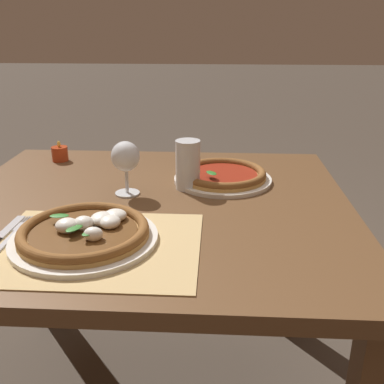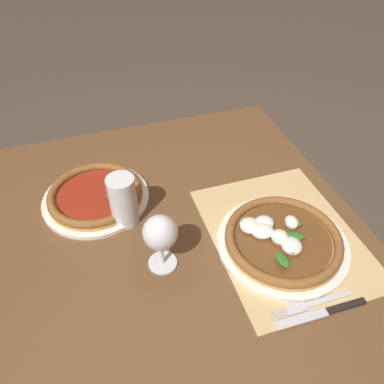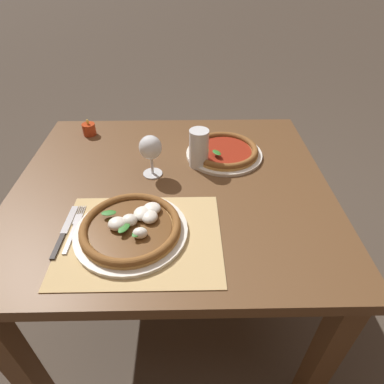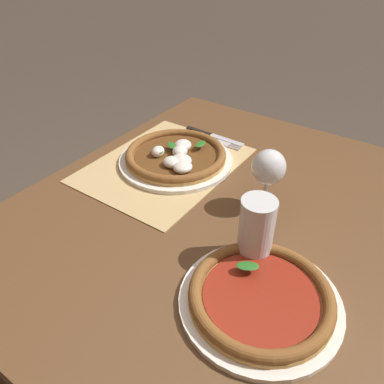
% 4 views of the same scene
% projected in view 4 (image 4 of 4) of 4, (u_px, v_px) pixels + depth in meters
% --- Properties ---
extents(ground_plane, '(24.00, 24.00, 0.00)m').
position_uv_depth(ground_plane, '(218.00, 372.00, 1.34)').
color(ground_plane, '#473D33').
extents(dining_table, '(1.10, 0.99, 0.74)m').
position_uv_depth(dining_table, '(228.00, 245.00, 0.97)').
color(dining_table, brown).
rests_on(dining_table, ground).
extents(paper_placemat, '(0.46, 0.36, 0.00)m').
position_uv_depth(paper_placemat, '(165.00, 165.00, 1.08)').
color(paper_placemat, tan).
rests_on(paper_placemat, dining_table).
extents(pizza_near, '(0.33, 0.33, 0.05)m').
position_uv_depth(pizza_near, '(176.00, 156.00, 1.08)').
color(pizza_near, silver).
rests_on(pizza_near, paper_placemat).
extents(pizza_far, '(0.30, 0.30, 0.04)m').
position_uv_depth(pizza_far, '(261.00, 297.00, 0.68)').
color(pizza_far, silver).
rests_on(pizza_far, dining_table).
extents(wine_glass, '(0.08, 0.08, 0.16)m').
position_uv_depth(wine_glass, '(268.00, 170.00, 0.87)').
color(wine_glass, silver).
rests_on(wine_glass, dining_table).
extents(pint_glass, '(0.07, 0.07, 0.15)m').
position_uv_depth(pint_glass, '(256.00, 231.00, 0.75)').
color(pint_glass, silver).
rests_on(pint_glass, dining_table).
extents(fork, '(0.02, 0.20, 0.00)m').
position_uv_depth(fork, '(213.00, 140.00, 1.19)').
color(fork, '#B7B7BC').
rests_on(fork, paper_placemat).
extents(knife, '(0.02, 0.22, 0.01)m').
position_uv_depth(knife, '(214.00, 136.00, 1.22)').
color(knife, black).
rests_on(knife, paper_placemat).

